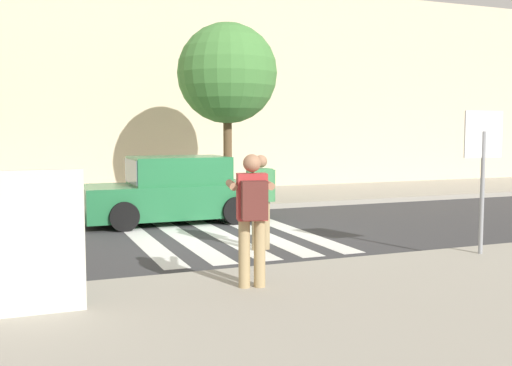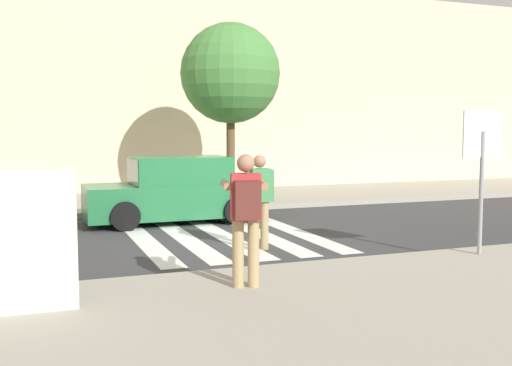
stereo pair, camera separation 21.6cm
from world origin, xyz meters
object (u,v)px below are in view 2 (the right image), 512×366
at_px(stop_sign, 482,151).
at_px(advertising_board, 25,242).
at_px(photographer_with_backpack, 246,209).
at_px(pedestrian_crossing, 260,196).
at_px(parked_car_green, 176,191).
at_px(street_tree_center, 230,74).

distance_m(stop_sign, advertising_board, 7.02).
bearing_deg(photographer_with_backpack, pedestrian_crossing, 65.72).
bearing_deg(pedestrian_crossing, advertising_board, -142.57).
height_order(stop_sign, advertising_board, stop_sign).
bearing_deg(pedestrian_crossing, parked_car_green, 99.96).
relative_size(photographer_with_backpack, parked_car_green, 0.42).
bearing_deg(parked_car_green, advertising_board, -115.79).
xyz_separation_m(street_tree_center, advertising_board, (-5.37, -8.97, -2.78)).
bearing_deg(street_tree_center, photographer_with_backpack, -107.16).
distance_m(photographer_with_backpack, parked_car_green, 6.68).
relative_size(photographer_with_backpack, pedestrian_crossing, 1.00).
relative_size(parked_car_green, advertising_board, 2.56).
bearing_deg(stop_sign, advertising_board, -173.79).
relative_size(stop_sign, photographer_with_backpack, 1.36).
height_order(pedestrian_crossing, parked_car_green, pedestrian_crossing).
xyz_separation_m(photographer_with_backpack, pedestrian_crossing, (1.29, 2.87, -0.19)).
xyz_separation_m(stop_sign, pedestrian_crossing, (-2.98, 2.26, -0.86)).
distance_m(photographer_with_backpack, advertising_board, 2.66).
relative_size(street_tree_center, advertising_board, 3.12).
bearing_deg(parked_car_green, street_tree_center, 46.34).
height_order(stop_sign, pedestrian_crossing, stop_sign).
bearing_deg(stop_sign, parked_car_green, 121.16).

